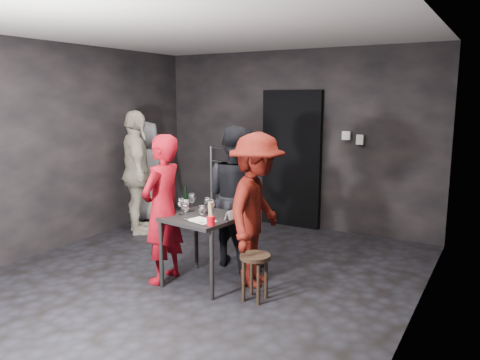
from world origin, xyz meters
The scene contains 26 objects.
floor centered at (0.00, 0.00, 0.00)m, with size 4.50×5.00×0.02m, color black.
ceiling centered at (0.00, 0.00, 2.70)m, with size 4.50×5.00×0.02m, color silver.
wall_back centered at (0.00, 2.50, 1.35)m, with size 4.50×0.04×2.70m, color black.
wall_left centered at (-2.25, 0.00, 1.35)m, with size 0.04×5.00×2.70m, color black.
wall_right centered at (2.25, 0.00, 1.35)m, with size 0.04×5.00×2.70m, color black.
doorway centered at (0.00, 2.44, 1.05)m, with size 0.95×0.10×2.10m, color black.
wallbox_upper centered at (0.85, 2.45, 1.45)m, with size 0.12×0.06×0.12m, color #B7B7B2.
wallbox_lower centered at (1.05, 2.45, 1.40)m, with size 0.10×0.06×0.14m, color #B7B7B2.
hand_truck centered at (-1.24, 2.29, 0.22)m, with size 0.40×0.34×1.19m.
tasting_table centered at (0.13, -0.17, 0.65)m, with size 0.72×0.72×0.75m.
stool centered at (0.82, -0.27, 0.36)m, with size 0.31×0.31×0.47m.
server_red centered at (-0.29, -0.32, 0.87)m, with size 0.63×0.42×1.73m, color maroon.
woman_black centered at (0.15, 0.51, 0.93)m, with size 0.91×0.50×1.87m, color black.
man_maroon centered at (0.64, 0.10, 0.90)m, with size 1.16×0.54×1.79m, color #5A110A.
bystander_cream centered at (-1.78, 0.92, 1.10)m, with size 1.28×0.61×2.19m, color beige.
bystander_grey centered at (-2.10, 1.52, 0.88)m, with size 0.86×0.47×1.75m, color gray.
tasting_mat centered at (0.23, -0.33, 0.75)m, with size 0.28×0.18×0.00m, color white.
wine_glass_a centered at (-0.10, -0.24, 0.85)m, with size 0.08×0.08×0.20m, color white, non-canonical shape.
wine_glass_b centered at (-0.09, -0.06, 0.86)m, with size 0.08×0.08×0.22m, color white, non-canonical shape.
wine_glass_c centered at (0.11, -0.04, 0.85)m, with size 0.07×0.07×0.19m, color white, non-canonical shape.
wine_glass_d centered at (0.08, -0.39, 0.85)m, with size 0.07×0.07×0.20m, color white, non-canonical shape.
wine_glass_e centered at (0.28, -0.40, 0.85)m, with size 0.07×0.07×0.20m, color white, non-canonical shape.
wine_glass_f centered at (0.22, -0.14, 0.85)m, with size 0.08×0.08×0.20m, color white, non-canonical shape.
wine_bottle centered at (-0.14, -0.10, 0.86)m, with size 0.07×0.07×0.28m.
breadstick_cup centered at (0.41, -0.43, 0.86)m, with size 0.08×0.08×0.25m.
reserved_card centered at (0.44, -0.14, 0.80)m, with size 0.07×0.12×0.09m, color white, non-canonical shape.
Camera 1 is at (2.89, -4.15, 2.00)m, focal length 35.00 mm.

